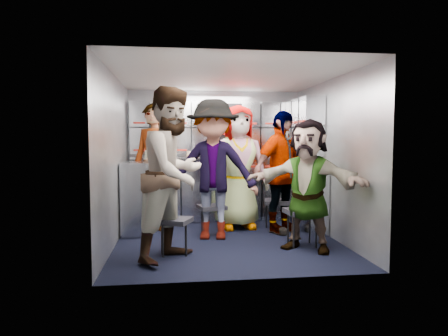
{
  "coord_description": "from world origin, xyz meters",
  "views": [
    {
      "loc": [
        -0.67,
        -5.07,
        1.29
      ],
      "look_at": [
        0.01,
        0.35,
        0.91
      ],
      "focal_mm": 32.0,
      "sensor_mm": 36.0,
      "label": 1
    }
  ],
  "objects": [
    {
      "name": "counter",
      "position": [
        0.0,
        1.29,
        1.01
      ],
      "size": [
        2.68,
        0.42,
        0.03
      ],
      "primitive_type": "cube",
      "color": "#B8BBC0",
      "rests_on": "cart_bank_back"
    },
    {
      "name": "attendant_arc_c",
      "position": [
        0.26,
        0.69,
        0.9
      ],
      "size": [
        0.93,
        0.65,
        1.8
      ],
      "primitive_type": "imported",
      "rotation": [
        0.0,
        0.0,
        0.09
      ],
      "color": "black",
      "rests_on": "ground"
    },
    {
      "name": "attendant_arc_b",
      "position": [
        -0.17,
        0.11,
        0.91
      ],
      "size": [
        1.27,
        0.85,
        1.82
      ],
      "primitive_type": "imported",
      "rotation": [
        0.0,
        0.0,
        -0.15
      ],
      "color": "black",
      "rests_on": "ground"
    },
    {
      "name": "locker_bank_back",
      "position": [
        0.0,
        1.35,
        1.49
      ],
      "size": [
        2.68,
        0.28,
        0.82
      ],
      "primitive_type": "cube",
      "color": "#A4ABB5",
      "rests_on": "wall_back"
    },
    {
      "name": "floor",
      "position": [
        0.0,
        0.0,
        0.0
      ],
      "size": [
        3.0,
        3.0,
        0.0
      ],
      "primitive_type": "plane",
      "color": "black",
      "rests_on": "ground"
    },
    {
      "name": "cup_right",
      "position": [
        0.78,
        1.23,
        1.08
      ],
      "size": [
        0.08,
        0.08,
        0.11
      ],
      "primitive_type": "cylinder",
      "color": "tan",
      "rests_on": "counter"
    },
    {
      "name": "wall_back",
      "position": [
        0.0,
        1.5,
        1.05
      ],
      "size": [
        2.8,
        0.04,
        2.1
      ],
      "primitive_type": "cube",
      "color": "#8E929A",
      "rests_on": "ground"
    },
    {
      "name": "bottle_left",
      "position": [
        -0.37,
        1.24,
        1.15
      ],
      "size": [
        0.07,
        0.07,
        0.23
      ],
      "primitive_type": "cylinder",
      "color": "white",
      "rests_on": "counter"
    },
    {
      "name": "attendant_standing",
      "position": [
        -0.96,
        0.78,
        0.92
      ],
      "size": [
        0.79,
        0.68,
        1.83
      ],
      "primitive_type": "imported",
      "rotation": [
        0.0,
        0.0,
        -0.44
      ],
      "color": "black",
      "rests_on": "ground"
    },
    {
      "name": "attendant_arc_d",
      "position": [
        0.81,
        0.33,
        0.85
      ],
      "size": [
        1.06,
        0.9,
        1.7
      ],
      "primitive_type": "imported",
      "rotation": [
        0.0,
        0.0,
        0.58
      ],
      "color": "black",
      "rests_on": "ground"
    },
    {
      "name": "attendant_arc_a",
      "position": [
        -0.67,
        -0.76,
        0.93
      ],
      "size": [
        1.11,
        1.15,
        1.86
      ],
      "primitive_type": "imported",
      "rotation": [
        0.0,
        0.0,
        0.93
      ],
      "color": "black",
      "rests_on": "ground"
    },
    {
      "name": "coffee_niche",
      "position": [
        0.18,
        1.41,
        1.47
      ],
      "size": [
        0.46,
        0.16,
        0.84
      ],
      "primitive_type": null,
      "color": "black",
      "rests_on": "wall_back"
    },
    {
      "name": "locker_bank_right",
      "position": [
        1.25,
        0.7,
        1.49
      ],
      "size": [
        0.28,
        1.0,
        0.82
      ],
      "primitive_type": "cube",
      "color": "#A4ABB5",
      "rests_on": "wall_right"
    },
    {
      "name": "jump_seat_mid_right",
      "position": [
        0.81,
        0.51,
        0.38
      ],
      "size": [
        0.43,
        0.41,
        0.43
      ],
      "rotation": [
        0.0,
        0.0,
        -0.21
      ],
      "color": "black",
      "rests_on": "ground"
    },
    {
      "name": "cart_bank_back",
      "position": [
        0.0,
        1.29,
        0.49
      ],
      "size": [
        2.68,
        0.38,
        0.99
      ],
      "primitive_type": "cube",
      "color": "#A4ABB5",
      "rests_on": "ground"
    },
    {
      "name": "bottle_right",
      "position": [
        1.14,
        1.24,
        1.16
      ],
      "size": [
        0.07,
        0.07,
        0.26
      ],
      "primitive_type": "cylinder",
      "color": "white",
      "rests_on": "counter"
    },
    {
      "name": "attendant_arc_e",
      "position": [
        0.88,
        -0.59,
        0.77
      ],
      "size": [
        1.42,
        1.22,
        1.55
      ],
      "primitive_type": "imported",
      "rotation": [
        0.0,
        0.0,
        -0.64
      ],
      "color": "black",
      "rests_on": "ground"
    },
    {
      "name": "jump_seat_near_right",
      "position": [
        0.88,
        -0.41,
        0.4
      ],
      "size": [
        0.42,
        0.4,
        0.45
      ],
      "rotation": [
        0.0,
        0.0,
        0.12
      ],
      "color": "black",
      "rests_on": "ground"
    },
    {
      "name": "ceiling",
      "position": [
        0.0,
        0.0,
        2.1
      ],
      "size": [
        2.8,
        3.0,
        0.02
      ],
      "primitive_type": "cube",
      "color": "silver",
      "rests_on": "wall_back"
    },
    {
      "name": "jump_seat_mid_left",
      "position": [
        -0.17,
        0.29,
        0.36
      ],
      "size": [
        0.41,
        0.4,
        0.41
      ],
      "rotation": [
        0.0,
        0.0,
        0.23
      ],
      "color": "black",
      "rests_on": "ground"
    },
    {
      "name": "wall_left",
      "position": [
        -1.4,
        0.0,
        1.05
      ],
      "size": [
        0.04,
        3.0,
        2.1
      ],
      "primitive_type": "cube",
      "color": "#8E929A",
      "rests_on": "ground"
    },
    {
      "name": "jump_seat_center",
      "position": [
        0.26,
        0.87,
        0.42
      ],
      "size": [
        0.5,
        0.48,
        0.47
      ],
      "rotation": [
        0.0,
        0.0,
        -0.32
      ],
      "color": "black",
      "rests_on": "ground"
    },
    {
      "name": "jump_seat_near_left",
      "position": [
        -0.67,
        -0.58,
        0.36
      ],
      "size": [
        0.45,
        0.44,
        0.41
      ],
      "rotation": [
        0.0,
        0.0,
        -0.4
      ],
      "color": "black",
      "rests_on": "ground"
    },
    {
      "name": "right_cabinet",
      "position": [
        1.25,
        0.6,
        0.5
      ],
      "size": [
        0.28,
        1.2,
        1.0
      ],
      "primitive_type": "cube",
      "color": "#A4ABB5",
      "rests_on": "ground"
    },
    {
      "name": "cart_bank_left",
      "position": [
        -1.19,
        0.56,
        0.49
      ],
      "size": [
        0.38,
        0.76,
        0.99
      ],
      "primitive_type": "cube",
      "color": "#A4ABB5",
      "rests_on": "ground"
    },
    {
      "name": "red_latch_strip",
      "position": [
        0.0,
        1.09,
        0.88
      ],
      "size": [
        2.6,
        0.02,
        0.03
      ],
      "primitive_type": "cube",
      "color": "#B52419",
      "rests_on": "cart_bank_back"
    },
    {
      "name": "wall_right",
      "position": [
        1.4,
        0.0,
        1.05
      ],
      "size": [
        0.04,
        3.0,
        2.1
      ],
      "primitive_type": "cube",
      "color": "#8E929A",
      "rests_on": "ground"
    },
    {
      "name": "cup_left",
      "position": [
        -0.44,
        1.23,
        1.08
      ],
      "size": [
        0.07,
        0.07,
        0.1
      ],
      "primitive_type": "cylinder",
      "color": "tan",
      "rests_on": "counter"
    },
    {
      "name": "bottle_mid",
      "position": [
        0.15,
        1.24,
        1.16
      ],
      "size": [
        0.07,
        0.07,
        0.26
      ],
      "primitive_type": "cylinder",
      "color": "white",
      "rests_on": "counter"
    }
  ]
}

